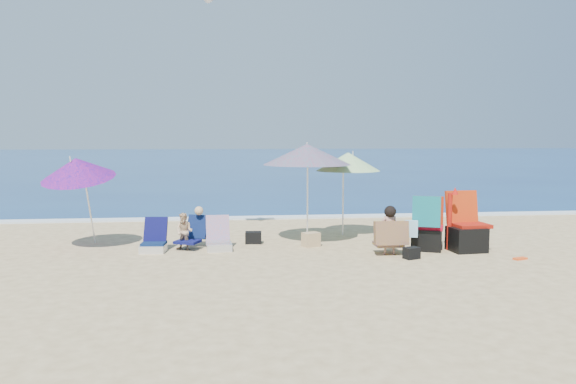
{
  "coord_description": "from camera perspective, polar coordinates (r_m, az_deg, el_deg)",
  "views": [
    {
      "loc": [
        -1.5,
        -9.66,
        2.16
      ],
      "look_at": [
        -0.3,
        1.0,
        1.1
      ],
      "focal_mm": 35.33,
      "sensor_mm": 36.0,
      "label": 1
    }
  ],
  "objects": [
    {
      "name": "umbrella_turquoise",
      "position": [
        11.37,
        1.93,
        3.8
      ],
      "size": [
        2.22,
        2.22,
        2.04
      ],
      "color": "white",
      "rests_on": "ground"
    },
    {
      "name": "umbrella_blue",
      "position": [
        11.48,
        -20.44,
        2.26
      ],
      "size": [
        1.7,
        1.74,
        1.9
      ],
      "color": "white",
      "rests_on": "ground"
    },
    {
      "name": "furled_umbrella",
      "position": [
        11.14,
        16.04,
        -2.3
      ],
      "size": [
        0.19,
        0.19,
        1.21
      ],
      "color": "#B6190D",
      "rests_on": "ground"
    },
    {
      "name": "person_center",
      "position": [
        10.49,
        10.21,
        -3.89
      ],
      "size": [
        0.62,
        0.51,
        0.9
      ],
      "color": "tan",
      "rests_on": "ground"
    },
    {
      "name": "ground",
      "position": [
        10.01,
        2.37,
        -6.82
      ],
      "size": [
        120.0,
        120.0,
        0.0
      ],
      "color": "#D8BC84",
      "rests_on": "ground"
    },
    {
      "name": "chair_rainbow",
      "position": [
        10.89,
        -7.0,
        -4.93
      ],
      "size": [
        0.51,
        0.6,
        0.64
      ],
      "color": "#DC5E4D",
      "rests_on": "ground"
    },
    {
      "name": "bag_tan",
      "position": [
        11.18,
        2.33,
        -4.79
      ],
      "size": [
        0.38,
        0.33,
        0.27
      ],
      "color": "tan",
      "rests_on": "ground"
    },
    {
      "name": "sea",
      "position": [
        54.72,
        -4.87,
        3.32
      ],
      "size": [
        120.0,
        80.0,
        0.12
      ],
      "color": "navy",
      "rests_on": "ground"
    },
    {
      "name": "umbrella_striped",
      "position": [
        12.25,
        6.06,
        3.05
      ],
      "size": [
        1.62,
        1.62,
        1.84
      ],
      "color": "silver",
      "rests_on": "ground"
    },
    {
      "name": "foam",
      "position": [
        14.99,
        -0.62,
        -2.56
      ],
      "size": [
        120.0,
        0.5,
        0.04
      ],
      "color": "white",
      "rests_on": "ground"
    },
    {
      "name": "camp_chair_left",
      "position": [
        11.23,
        17.5,
        -3.97
      ],
      "size": [
        0.78,
        0.74,
        1.12
      ],
      "color": "#A3180B",
      "rests_on": "ground"
    },
    {
      "name": "camp_chair_right",
      "position": [
        11.08,
        13.74,
        -3.76
      ],
      "size": [
        0.92,
        0.84,
        1.06
      ],
      "color": "#A90C1E",
      "rests_on": "ground"
    },
    {
      "name": "bag_black_b",
      "position": [
        10.29,
        12.32,
        -6.02
      ],
      "size": [
        0.31,
        0.27,
        0.2
      ],
      "color": "black",
      "rests_on": "ground"
    },
    {
      "name": "chair_navy",
      "position": [
        10.96,
        -13.34,
        -4.99
      ],
      "size": [
        0.5,
        0.61,
        0.62
      ],
      "color": "#0C1E44",
      "rests_on": "ground"
    },
    {
      "name": "orange_item",
      "position": [
        10.81,
        22.32,
        -6.22
      ],
      "size": [
        0.27,
        0.19,
        0.03
      ],
      "color": "#FB511A",
      "rests_on": "ground"
    },
    {
      "name": "person_left",
      "position": [
        11.01,
        -10.13,
        -3.85
      ],
      "size": [
        0.69,
        0.77,
        0.79
      ],
      "color": "tan",
      "rests_on": "ground"
    },
    {
      "name": "bag_black_a",
      "position": [
        11.49,
        -3.51,
        -4.6
      ],
      "size": [
        0.34,
        0.26,
        0.24
      ],
      "color": "black",
      "rests_on": "ground"
    }
  ]
}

